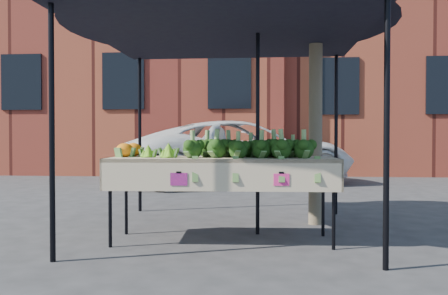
# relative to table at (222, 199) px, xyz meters

# --- Properties ---
(ground) EXTENTS (90.00, 90.00, 0.00)m
(ground) POSITION_rel_table_xyz_m (-0.07, 0.02, -0.45)
(ground) COLOR #2A2A2D
(table) EXTENTS (2.43, 0.91, 0.90)m
(table) POSITION_rel_table_xyz_m (0.00, 0.00, 0.00)
(table) COLOR #C6B092
(table) RESTS_ON ground
(canopy) EXTENTS (3.16, 3.16, 2.74)m
(canopy) POSITION_rel_table_xyz_m (0.02, 0.49, 0.92)
(canopy) COLOR black
(canopy) RESTS_ON ground
(broccoli_heap) EXTENTS (1.37, 0.57, 0.26)m
(broccoli_heap) POSITION_rel_table_xyz_m (0.27, 0.03, 0.58)
(broccoli_heap) COLOR #14340A
(broccoli_heap) RESTS_ON table
(romanesco_cluster) EXTENTS (0.43, 0.47, 0.20)m
(romanesco_cluster) POSITION_rel_table_xyz_m (-0.67, -0.01, 0.55)
(romanesco_cluster) COLOR #71AE27
(romanesco_cluster) RESTS_ON table
(cauliflower_pair) EXTENTS (0.23, 0.43, 0.18)m
(cauliflower_pair) POSITION_rel_table_xyz_m (-1.04, 0.07, 0.54)
(cauliflower_pair) COLOR orange
(cauliflower_pair) RESTS_ON table
(vehicle) EXTENTS (2.31, 2.86, 5.38)m
(vehicle) POSITION_rel_table_xyz_m (-0.15, 6.11, 2.24)
(vehicle) COLOR white
(vehicle) RESTS_ON ground
(street_tree) EXTENTS (2.50, 2.50, 4.93)m
(street_tree) POSITION_rel_table_xyz_m (1.09, 1.10, 2.02)
(street_tree) COLOR #1E4C14
(street_tree) RESTS_ON ground
(building_left) EXTENTS (12.00, 8.00, 9.00)m
(building_left) POSITION_rel_table_xyz_m (-5.07, 12.02, 4.05)
(building_left) COLOR maroon
(building_left) RESTS_ON ground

